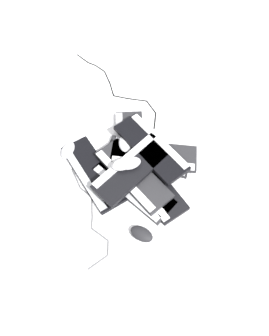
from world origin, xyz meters
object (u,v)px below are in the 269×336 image
(keyboard_6, at_px, (133,175))
(keyboard_3, at_px, (148,157))
(keyboard_4, at_px, (130,144))
(keyboard_5, at_px, (154,156))
(mouse_1, at_px, (125,144))
(mouse_0, at_px, (68,150))
(mouse_3, at_px, (142,234))
(keyboard_1, at_px, (133,186))
(keyboard_7, at_px, (133,168))
(mouse_2, at_px, (123,164))
(mouse_4, at_px, (130,163))
(keyboard_0, at_px, (93,173))
(keyboard_2, at_px, (150,183))
(keyboard_8, at_px, (151,147))

(keyboard_6, bearing_deg, keyboard_3, -123.40)
(keyboard_4, bearing_deg, keyboard_5, 141.69)
(keyboard_4, height_order, mouse_1, mouse_1)
(mouse_0, xyz_separation_m, mouse_1, (-0.30, -0.01, 0.03))
(mouse_3, bearing_deg, keyboard_1, 127.81)
(keyboard_6, distance_m, mouse_0, 0.38)
(keyboard_7, xyz_separation_m, mouse_2, (0.05, -0.00, 0.04))
(mouse_2, relative_size, mouse_4, 1.00)
(keyboard_0, xyz_separation_m, mouse_4, (-0.19, 0.00, 0.10))
(mouse_1, height_order, mouse_3, mouse_1)
(keyboard_7, bearing_deg, keyboard_3, -127.83)
(keyboard_0, distance_m, keyboard_4, 0.26)
(keyboard_2, xyz_separation_m, mouse_0, (0.43, -0.20, 0.01))
(mouse_0, distance_m, mouse_3, 0.60)
(keyboard_0, xyz_separation_m, mouse_0, (0.14, -0.14, 0.01))
(keyboard_8, bearing_deg, keyboard_6, 55.85)
(keyboard_6, distance_m, mouse_1, 0.19)
(keyboard_1, relative_size, keyboard_8, 0.96)
(keyboard_4, height_order, keyboard_8, keyboard_8)
(keyboard_7, xyz_separation_m, mouse_1, (0.04, -0.16, -0.02))
(keyboard_5, xyz_separation_m, keyboard_8, (0.01, -0.03, 0.03))
(mouse_0, bearing_deg, keyboard_0, 61.01)
(keyboard_4, xyz_separation_m, mouse_1, (0.03, 0.03, 0.04))
(mouse_1, bearing_deg, keyboard_8, -113.92)
(keyboard_0, relative_size, keyboard_6, 1.04)
(keyboard_8, bearing_deg, mouse_0, -3.39)
(keyboard_3, height_order, mouse_1, mouse_1)
(keyboard_3, xyz_separation_m, keyboard_6, (0.08, 0.13, 0.03))
(keyboard_7, bearing_deg, keyboard_1, 88.79)
(mouse_1, bearing_deg, mouse_0, 83.76)
(keyboard_5, height_order, mouse_0, keyboard_5)
(keyboard_0, height_order, keyboard_4, same)
(keyboard_7, distance_m, mouse_3, 0.32)
(keyboard_7, relative_size, mouse_2, 3.80)
(keyboard_4, relative_size, keyboard_7, 1.06)
(keyboard_0, distance_m, keyboard_3, 0.30)
(keyboard_7, height_order, keyboard_8, same)
(mouse_2, height_order, mouse_3, mouse_2)
(mouse_2, bearing_deg, keyboard_4, -120.24)
(keyboard_3, height_order, keyboard_4, same)
(keyboard_4, height_order, mouse_2, mouse_2)
(keyboard_4, xyz_separation_m, mouse_0, (0.33, 0.04, 0.01))
(keyboard_5, height_order, keyboard_7, keyboard_7)
(keyboard_4, distance_m, mouse_1, 0.05)
(keyboard_8, height_order, mouse_2, mouse_2)
(mouse_0, distance_m, mouse_1, 0.31)
(keyboard_0, height_order, mouse_0, mouse_0)
(keyboard_1, xyz_separation_m, mouse_3, (-0.03, 0.25, 0.01))
(mouse_1, bearing_deg, keyboard_1, -178.74)
(keyboard_0, bearing_deg, keyboard_4, -137.22)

